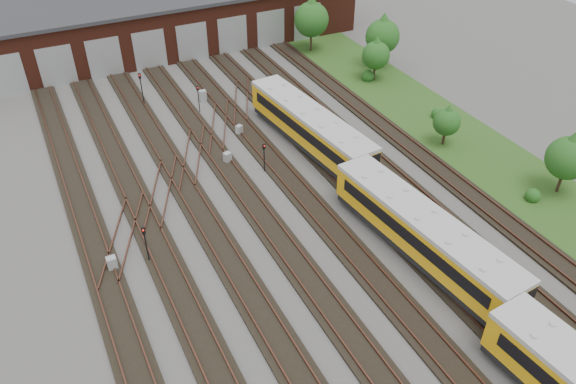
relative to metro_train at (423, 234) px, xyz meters
name	(u,v)px	position (x,y,z in m)	size (l,w,h in m)	color
ground	(309,239)	(-6.00, 4.99, -2.01)	(120.00, 120.00, 0.00)	#464341
track_network	(303,234)	(-6.17, 5.58, -1.90)	(30.40, 70.00, 0.33)	black
maintenance_shed	(151,22)	(-6.01, 44.96, 1.19)	(51.00, 12.50, 6.35)	#512014
grass_verge	(432,120)	(13.00, 14.99, -1.99)	(8.00, 55.00, 0.05)	#27501A
metro_train	(423,234)	(0.00, 0.00, 0.00)	(4.31, 48.08, 3.28)	black
signal_mast_0	(145,240)	(-16.93, 7.83, -0.05)	(0.28, 0.27, 3.05)	black
signal_mast_1	(264,154)	(-5.25, 14.28, -0.27)	(0.25, 0.23, 2.69)	black
signal_mast_2	(141,85)	(-11.19, 30.64, 0.19)	(0.29, 0.27, 3.45)	black
signal_mast_3	(198,96)	(-6.63, 26.70, -0.23)	(0.23, 0.21, 2.79)	black
relay_cabinet_0	(112,264)	(-19.32, 8.18, -1.48)	(0.64, 0.53, 1.06)	#9A9D9F
relay_cabinet_1	(227,158)	(-7.55, 16.91, -1.51)	(0.60, 0.50, 1.01)	#9A9D9F
relay_cabinet_2	(239,130)	(-4.82, 20.84, -1.53)	(0.57, 0.48, 0.96)	#9A9D9F
relay_cabinet_3	(203,96)	(-5.49, 28.88, -1.45)	(0.67, 0.56, 1.12)	#9A9D9F
relay_cabinet_4	(300,137)	(-0.38, 17.20, -1.48)	(0.63, 0.53, 1.06)	#9A9D9F
tree_0	(312,15)	(10.67, 35.45, 2.34)	(4.08, 4.08, 6.77)	#302116
tree_1	(376,52)	(12.99, 25.18, 1.18)	(3.00, 3.00, 4.98)	#302116
tree_2	(383,32)	(15.50, 27.74, 2.04)	(3.81, 3.81, 6.31)	#302116
tree_3	(447,119)	(11.03, 10.99, 0.58)	(2.44, 2.44, 4.04)	#302116
tree_4	(570,153)	(14.54, 1.12, 1.62)	(3.42, 3.42, 5.66)	#302116
bush_0	(533,194)	(11.91, 1.20, -1.42)	(1.18, 1.18, 1.18)	#1D4A15
bush_1	(438,112)	(13.74, 15.21, -1.44)	(1.15, 1.15, 1.15)	#1D4A15
bush_2	(368,74)	(12.31, 25.34, -1.34)	(1.35, 1.35, 1.35)	#1D4A15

